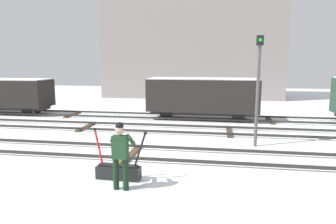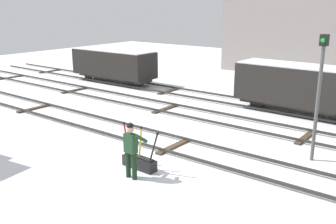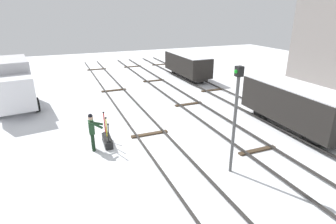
% 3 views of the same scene
% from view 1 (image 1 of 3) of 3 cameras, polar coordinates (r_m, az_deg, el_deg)
% --- Properties ---
extents(ground_plane, '(60.00, 60.00, 0.00)m').
position_cam_1_polar(ground_plane, '(10.90, -6.78, -8.02)').
color(ground_plane, white).
extents(track_main_line, '(44.00, 1.94, 0.18)m').
position_cam_1_polar(track_main_line, '(10.87, -6.79, -7.47)').
color(track_main_line, '#2D2B28').
rests_on(track_main_line, ground_plane).
extents(track_siding_near, '(44.00, 1.94, 0.18)m').
position_cam_1_polar(track_siding_near, '(14.61, -2.51, -3.07)').
color(track_siding_near, '#2D2B28').
rests_on(track_siding_near, ground_plane).
extents(track_siding_far, '(44.00, 1.94, 0.18)m').
position_cam_1_polar(track_siding_far, '(17.79, -0.35, -0.81)').
color(track_siding_far, '#2D2B28').
rests_on(track_siding_far, ground_plane).
extents(switch_lever_frame, '(1.55, 0.41, 1.45)m').
position_cam_1_polar(switch_lever_frame, '(8.76, -9.25, -10.75)').
color(switch_lever_frame, black).
rests_on(switch_lever_frame, ground_plane).
extents(rail_worker, '(0.55, 0.68, 1.77)m').
position_cam_1_polar(rail_worker, '(7.83, -8.89, -7.35)').
color(rail_worker, black).
rests_on(rail_worker, ground_plane).
extents(signal_post, '(0.24, 0.32, 4.21)m').
position_cam_1_polar(signal_post, '(11.99, 16.55, 5.68)').
color(signal_post, '#4C4C4C').
rests_on(signal_post, ground_plane).
extents(apartment_building, '(16.50, 5.91, 10.24)m').
position_cam_1_polar(apartment_building, '(29.53, 4.62, 12.94)').
color(apartment_building, gray).
rests_on(apartment_building, ground_plane).
extents(freight_car_near_switch, '(6.03, 2.00, 2.22)m').
position_cam_1_polar(freight_car_near_switch, '(21.96, -28.55, 3.08)').
color(freight_car_near_switch, '#2D2B28').
rests_on(freight_car_near_switch, ground_plane).
extents(freight_car_mid_siding, '(6.25, 2.08, 2.36)m').
position_cam_1_polar(freight_car_mid_siding, '(17.39, 6.51, 3.05)').
color(freight_car_mid_siding, '#2D2B28').
rests_on(freight_car_mid_siding, ground_plane).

